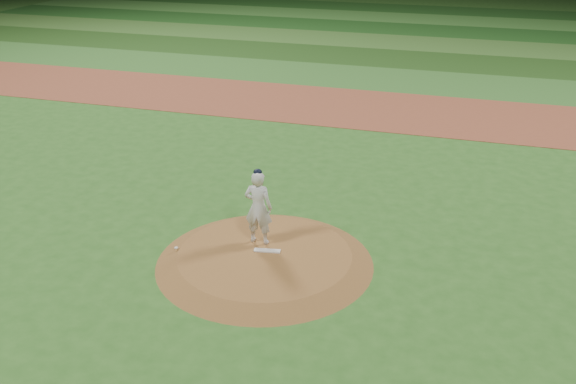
{
  "coord_description": "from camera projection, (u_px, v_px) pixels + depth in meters",
  "views": [
    {
      "loc": [
        4.71,
        -13.31,
        8.3
      ],
      "look_at": [
        0.0,
        2.0,
        1.1
      ],
      "focal_mm": 40.0,
      "sensor_mm": 36.0,
      "label": 1
    }
  ],
  "objects": [
    {
      "name": "ground",
      "position": [
        265.0,
        262.0,
        16.27
      ],
      "size": [
        120.0,
        120.0,
        0.0
      ],
      "primitive_type": "plane",
      "color": "#2B5F1E",
      "rests_on": "ground"
    },
    {
      "name": "outfield_stripe_5",
      "position": [
        433.0,
        10.0,
        55.06
      ],
      "size": [
        70.0,
        5.0,
        0.02
      ],
      "primitive_type": "cube",
      "color": "#1B4917",
      "rests_on": "ground"
    },
    {
      "name": "pitcher_on_mound",
      "position": [
        258.0,
        207.0,
        16.31
      ],
      "size": [
        0.73,
        0.48,
        2.05
      ],
      "color": "silver",
      "rests_on": "pitchers_mound"
    },
    {
      "name": "infield_dirt_band",
      "position": [
        367.0,
        109.0,
        28.47
      ],
      "size": [
        70.0,
        6.0,
        0.02
      ],
      "primitive_type": "cube",
      "color": "brown",
      "rests_on": "ground"
    },
    {
      "name": "pitchers_mound",
      "position": [
        265.0,
        258.0,
        16.22
      ],
      "size": [
        5.5,
        5.5,
        0.25
      ],
      "primitive_type": "cone",
      "color": "brown",
      "rests_on": "ground"
    },
    {
      "name": "outfield_stripe_3",
      "position": [
        420.0,
        30.0,
        46.34
      ],
      "size": [
        70.0,
        5.0,
        0.02
      ],
      "primitive_type": "cube",
      "color": "#1A4817",
      "rests_on": "ground"
    },
    {
      "name": "outfield_stripe_4",
      "position": [
        427.0,
        19.0,
        50.7
      ],
      "size": [
        70.0,
        5.0,
        0.02
      ],
      "primitive_type": "cube",
      "color": "#36742A",
      "rests_on": "ground"
    },
    {
      "name": "outfield_stripe_0",
      "position": [
        387.0,
        79.0,
        33.26
      ],
      "size": [
        70.0,
        5.0,
        0.02
      ],
      "primitive_type": "cube",
      "color": "#306725",
      "rests_on": "ground"
    },
    {
      "name": "outfield_stripe_1",
      "position": [
        401.0,
        59.0,
        37.62
      ],
      "size": [
        70.0,
        5.0,
        0.02
      ],
      "primitive_type": "cube",
      "color": "#1E4315",
      "rests_on": "ground"
    },
    {
      "name": "pitching_rubber",
      "position": [
        267.0,
        251.0,
        16.28
      ],
      "size": [
        0.69,
        0.28,
        0.03
      ],
      "primitive_type": "cube",
      "rotation": [
        0.0,
        0.0,
        0.17
      ],
      "color": "white",
      "rests_on": "pitchers_mound"
    },
    {
      "name": "outfield_stripe_2",
      "position": [
        411.0,
        43.0,
        41.98
      ],
      "size": [
        70.0,
        5.0,
        0.02
      ],
      "primitive_type": "cube",
      "color": "#376725",
      "rests_on": "ground"
    },
    {
      "name": "rosin_bag",
      "position": [
        176.0,
        248.0,
        16.38
      ],
      "size": [
        0.11,
        0.11,
        0.06
      ],
      "primitive_type": "ellipsoid",
      "color": "silver",
      "rests_on": "pitchers_mound"
    }
  ]
}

